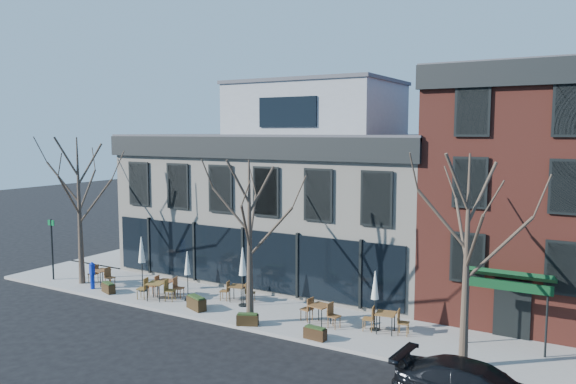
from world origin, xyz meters
The scene contains 24 objects.
ground centered at (0.00, 0.00, 0.00)m, with size 120.00×120.00×0.00m, color black.
sidewalk_front centered at (3.25, -2.15, 0.07)m, with size 33.50×4.70×0.15m, color gray.
sidewalk_side centered at (-11.25, 6.00, 0.07)m, with size 4.50×12.00×0.15m, color gray.
corner_building centered at (0.07, 5.07, 4.72)m, with size 18.39×10.39×11.10m.
red_brick_building centered at (13.00, 4.98, 5.64)m, with size 8.20×11.78×11.18m.
tree_corner centered at (-8.49, -3.20, 4.25)m, with size 3.93×3.98×7.92m.
tree_mid centered at (3.01, -3.90, 3.79)m, with size 3.50×3.55×7.04m.
tree_right centered at (12.01, -3.90, 4.02)m, with size 3.72×3.77×7.48m.
sign_pole centered at (-10.50, -3.50, 2.07)m, with size 0.50×0.10×3.40m.
call_box centered at (-7.11, -3.68, 0.92)m, with size 0.29×0.29×1.45m.
cafe_set_0 centered at (-7.33, -2.89, 0.66)m, with size 1.91×0.81×1.00m.
cafe_set_1 centered at (-2.81, -2.79, 0.67)m, with size 1.97×0.91×1.01m.
cafe_set_2 centered at (-2.84, -3.46, 0.69)m, with size 2.05×1.06×1.05m.
cafe_set_3 centered at (0.72, -1.62, 0.63)m, with size 1.83×0.94×0.94m.
cafe_set_4 centered at (5.68, -2.53, 0.68)m, with size 2.01×0.91×1.03m.
cafe_set_5 centered at (8.47, -2.10, 0.68)m, with size 1.99×0.89×1.02m.
umbrella_0 centered at (-4.57, -2.63, 2.16)m, with size 0.46×0.46×2.84m.
umbrella_1 centered at (-1.46, -2.73, 1.87)m, with size 0.39×0.39×2.44m.
umbrella_2 centered at (1.38, -2.10, 2.14)m, with size 0.45×0.45×2.82m.
umbrella_4 centered at (7.96, -2.01, 1.92)m, with size 0.40×0.40×2.50m.
planter_0 centered at (-5.85, -3.76, 0.41)m, with size 1.00×0.65×0.52m.
planter_1 centered at (-0.19, -3.62, 0.46)m, with size 1.20×0.82×0.63m.
planter_2 centered at (3.07, -4.20, 0.40)m, with size 0.99×0.71×0.51m.
planter_3 centered at (6.32, -4.20, 0.40)m, with size 0.94×0.43×0.51m.
Camera 1 is at (16.22, -23.33, 8.35)m, focal length 35.00 mm.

